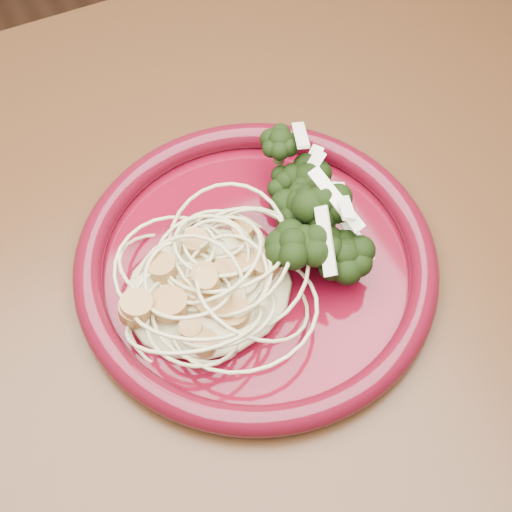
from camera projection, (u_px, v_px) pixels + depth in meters
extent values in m
plane|color=#55311D|center=(311.00, 470.00, 1.27)|extent=(3.50, 3.50, 0.00)
cube|color=#472814|center=(363.00, 237.00, 0.66)|extent=(1.20, 0.80, 0.04)
cylinder|color=#472814|center=(504.00, 103.00, 1.27)|extent=(0.06, 0.06, 0.71)
cylinder|color=#530614|center=(256.00, 267.00, 0.61)|extent=(0.35, 0.35, 0.01)
torus|color=#530B18|center=(256.00, 260.00, 0.60)|extent=(0.36, 0.36, 0.02)
ellipsoid|color=#C7C290|center=(208.00, 284.00, 0.58)|extent=(0.16, 0.15, 0.03)
ellipsoid|color=black|center=(313.00, 213.00, 0.61)|extent=(0.12, 0.16, 0.05)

